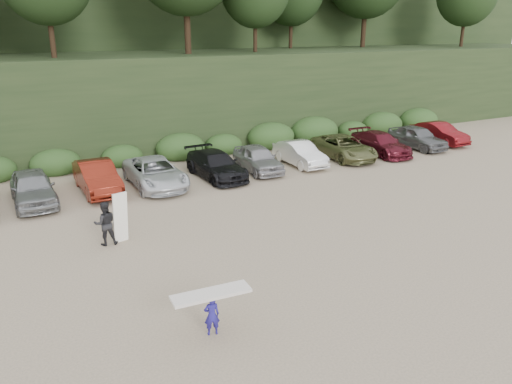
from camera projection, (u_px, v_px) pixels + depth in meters
ground at (276, 253)px, 17.98m from camera, size 120.00×120.00×0.00m
parked_cars at (174, 169)px, 25.81m from camera, size 38.96×5.57×1.62m
child_surfer at (211, 306)px, 12.96m from camera, size 2.11×0.69×1.25m
adult_surfer at (107, 223)px, 18.42m from camera, size 1.30×0.72×1.98m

